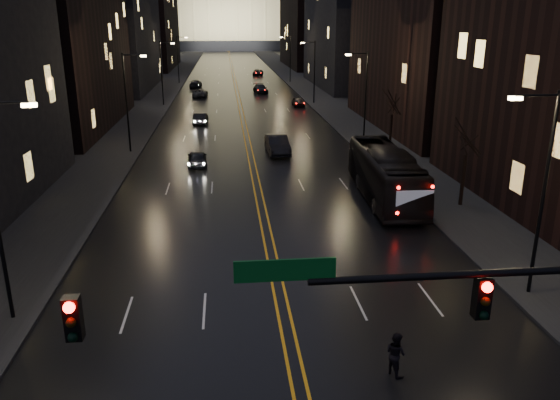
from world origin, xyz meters
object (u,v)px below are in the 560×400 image
object	(u,v)px
oncoming_car_a	(197,158)
pedestrian_b	(396,353)
receding_car_a	(277,145)
bus	(385,174)
oncoming_car_b	(201,119)

from	to	relation	value
oncoming_car_a	pedestrian_b	world-z (taller)	pedestrian_b
receding_car_a	pedestrian_b	size ratio (longest dim) A/B	3.25
oncoming_car_a	receding_car_a	world-z (taller)	receding_car_a
bus	pedestrian_b	world-z (taller)	bus
oncoming_car_b	pedestrian_b	size ratio (longest dim) A/B	2.56
bus	oncoming_car_b	distance (m)	33.09
bus	oncoming_car_a	distance (m)	16.70
receding_car_a	pedestrian_b	world-z (taller)	receding_car_a
bus	receding_car_a	world-z (taller)	bus
bus	pedestrian_b	size ratio (longest dim) A/B	7.71
oncoming_car_b	pedestrian_b	distance (m)	50.12
oncoming_car_a	receding_car_a	size ratio (longest dim) A/B	0.75
bus	oncoming_car_b	world-z (taller)	bus
bus	pedestrian_b	xyz separation A→B (m)	(-5.14, -19.24, -0.92)
pedestrian_b	oncoming_car_a	bearing A→B (deg)	-12.64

